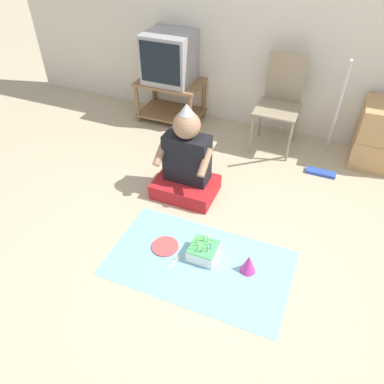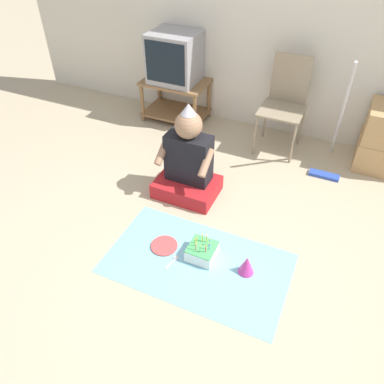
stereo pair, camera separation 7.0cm
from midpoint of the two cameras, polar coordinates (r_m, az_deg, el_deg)
name	(u,v)px [view 2 (the right image)]	position (r m, az deg, el deg)	size (l,w,h in m)	color
ground_plane	(206,274)	(2.76, 2.86, -12.35)	(16.00, 16.00, 0.00)	tan
wall_back	(303,8)	(3.98, 17.06, 25.23)	(6.40, 0.06, 2.55)	beige
tv_stand	(176,96)	(4.41, -2.01, 14.35)	(0.72, 0.47, 0.47)	olive
tv	(175,57)	(4.24, -2.15, 19.81)	(0.50, 0.46, 0.52)	#99999E
folding_chair	(285,99)	(3.90, 14.55, 13.58)	(0.42, 0.42, 0.93)	gray
dust_mop	(333,142)	(3.74, 21.26, 7.10)	(0.28, 0.49, 1.11)	#2D4CB2
person_seated	(188,164)	(3.22, 0.00, 4.24)	(0.54, 0.40, 0.86)	red
party_cloth	(197,263)	(2.81, 1.54, -10.80)	(1.33, 0.77, 0.01)	#7FC6E0
birthday_cake	(202,251)	(2.81, 2.28, -9.02)	(0.20, 0.20, 0.18)	white
party_hat_blue	(247,265)	(2.73, 9.07, -10.90)	(0.12, 0.12, 0.15)	#CC338C
paper_plate	(164,246)	(2.92, -3.57, -8.16)	(0.21, 0.21, 0.01)	#D84C4C
plastic_spoon_near	(175,260)	(2.82, -1.95, -10.25)	(0.05, 0.14, 0.01)	white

